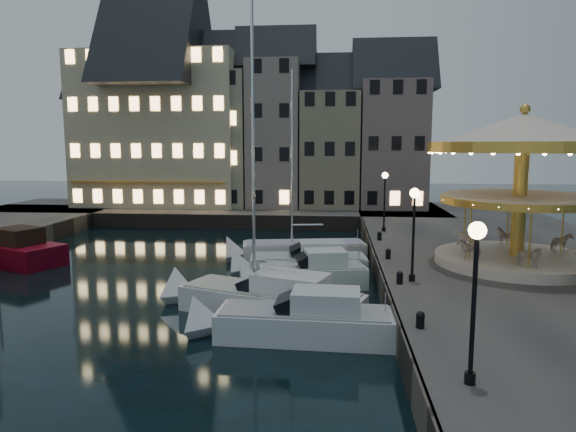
# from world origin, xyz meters

# --- Properties ---
(ground) EXTENTS (160.00, 160.00, 0.00)m
(ground) POSITION_xyz_m (0.00, 0.00, 0.00)
(ground) COLOR black
(ground) RESTS_ON ground
(quay_east) EXTENTS (16.00, 56.00, 1.30)m
(quay_east) POSITION_xyz_m (14.00, 6.00, 0.65)
(quay_east) COLOR #474442
(quay_east) RESTS_ON ground
(quay_north) EXTENTS (44.00, 12.00, 1.30)m
(quay_north) POSITION_xyz_m (-8.00, 28.00, 0.65)
(quay_north) COLOR #474442
(quay_north) RESTS_ON ground
(quaywall_e) EXTENTS (0.15, 44.00, 1.30)m
(quaywall_e) POSITION_xyz_m (6.00, 6.00, 0.65)
(quaywall_e) COLOR #47423A
(quaywall_e) RESTS_ON ground
(quaywall_n) EXTENTS (48.00, 0.15, 1.30)m
(quaywall_n) POSITION_xyz_m (-6.00, 22.00, 0.65)
(quaywall_n) COLOR #47423A
(quaywall_n) RESTS_ON ground
(streetlamp_a) EXTENTS (0.44, 0.44, 4.17)m
(streetlamp_a) POSITION_xyz_m (7.20, -9.00, 4.02)
(streetlamp_a) COLOR black
(streetlamp_a) RESTS_ON quay_east
(streetlamp_b) EXTENTS (0.44, 0.44, 4.17)m
(streetlamp_b) POSITION_xyz_m (7.20, 1.00, 4.02)
(streetlamp_b) COLOR black
(streetlamp_b) RESTS_ON quay_east
(streetlamp_c) EXTENTS (0.44, 0.44, 4.17)m
(streetlamp_c) POSITION_xyz_m (7.20, 14.50, 4.02)
(streetlamp_c) COLOR black
(streetlamp_c) RESTS_ON quay_east
(bollard_a) EXTENTS (0.30, 0.30, 0.57)m
(bollard_a) POSITION_xyz_m (6.60, -5.00, 1.60)
(bollard_a) COLOR black
(bollard_a) RESTS_ON quay_east
(bollard_b) EXTENTS (0.30, 0.30, 0.57)m
(bollard_b) POSITION_xyz_m (6.60, 0.50, 1.60)
(bollard_b) COLOR black
(bollard_b) RESTS_ON quay_east
(bollard_c) EXTENTS (0.30, 0.30, 0.57)m
(bollard_c) POSITION_xyz_m (6.60, 5.50, 1.60)
(bollard_c) COLOR black
(bollard_c) RESTS_ON quay_east
(bollard_d) EXTENTS (0.30, 0.30, 0.57)m
(bollard_d) POSITION_xyz_m (6.60, 11.00, 1.60)
(bollard_d) COLOR black
(bollard_d) RESTS_ON quay_east
(townhouse_na) EXTENTS (5.50, 8.00, 12.80)m
(townhouse_na) POSITION_xyz_m (-19.50, 30.00, 7.78)
(townhouse_na) COLOR slate
(townhouse_na) RESTS_ON quay_north
(townhouse_nb) EXTENTS (6.16, 8.00, 13.80)m
(townhouse_nb) POSITION_xyz_m (-14.05, 30.00, 8.28)
(townhouse_nb) COLOR gray
(townhouse_nb) RESTS_ON quay_north
(townhouse_nc) EXTENTS (6.82, 8.00, 14.80)m
(townhouse_nc) POSITION_xyz_m (-8.00, 30.00, 8.78)
(townhouse_nc) COLOR gray
(townhouse_nc) RESTS_ON quay_north
(townhouse_nd) EXTENTS (5.50, 8.00, 15.80)m
(townhouse_nd) POSITION_xyz_m (-2.25, 30.00, 9.28)
(townhouse_nd) COLOR gray
(townhouse_nd) RESTS_ON quay_north
(townhouse_ne) EXTENTS (6.16, 8.00, 12.80)m
(townhouse_ne) POSITION_xyz_m (3.20, 30.00, 7.78)
(townhouse_ne) COLOR gray
(townhouse_ne) RESTS_ON quay_north
(townhouse_nf) EXTENTS (6.82, 8.00, 13.80)m
(townhouse_nf) POSITION_xyz_m (9.25, 30.00, 8.28)
(townhouse_nf) COLOR slate
(townhouse_nf) RESTS_ON quay_north
(hotel_corner) EXTENTS (17.60, 9.00, 16.80)m
(hotel_corner) POSITION_xyz_m (-14.00, 30.00, 9.78)
(hotel_corner) COLOR beige
(hotel_corner) RESTS_ON quay_north
(motorboat_b) EXTENTS (7.71, 2.47, 2.15)m
(motorboat_b) POSITION_xyz_m (2.24, -3.02, 0.64)
(motorboat_b) COLOR silver
(motorboat_b) RESTS_ON ground
(motorboat_c) EXTENTS (9.01, 5.18, 12.14)m
(motorboat_c) POSITION_xyz_m (0.64, -0.26, 0.68)
(motorboat_c) COLOR silver
(motorboat_c) RESTS_ON ground
(motorboat_d) EXTENTS (6.53, 3.36, 2.15)m
(motorboat_d) POSITION_xyz_m (2.23, 4.12, 0.63)
(motorboat_d) COLOR silver
(motorboat_d) RESTS_ON ground
(motorboat_e) EXTENTS (7.62, 2.92, 2.15)m
(motorboat_e) POSITION_xyz_m (1.86, 6.64, 0.64)
(motorboat_e) COLOR silver
(motorboat_e) RESTS_ON ground
(motorboat_f) EXTENTS (8.93, 3.67, 11.80)m
(motorboat_f) POSITION_xyz_m (1.21, 10.61, 0.53)
(motorboat_f) COLOR silver
(motorboat_f) RESTS_ON ground
(red_fishing_boat) EXTENTS (8.87, 5.95, 6.22)m
(red_fishing_boat) POSITION_xyz_m (-16.82, 8.19, 0.71)
(red_fishing_boat) COLOR #640315
(red_fishing_boat) RESTS_ON ground
(carousel) EXTENTS (9.16, 9.16, 8.02)m
(carousel) POSITION_xyz_m (12.94, 4.74, 6.58)
(carousel) COLOR beige
(carousel) RESTS_ON quay_east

